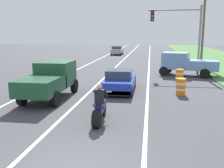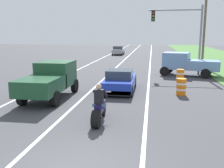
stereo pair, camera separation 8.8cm
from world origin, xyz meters
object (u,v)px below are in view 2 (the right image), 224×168
sports_car_blue (120,81)px  pickup_truck_right_shoulder_light_blue (187,63)px  pickup_truck_left_lane_dark_green (50,79)px  traffic_light_mast_near (184,29)px  motorcycle_with_rider (99,109)px  construction_barrel_mid (180,76)px  distant_car_far_ahead (118,50)px  construction_barrel_nearest (181,87)px

sports_car_blue → pickup_truck_right_shoulder_light_blue: pickup_truck_right_shoulder_light_blue is taller
pickup_truck_left_lane_dark_green → traffic_light_mast_near: 13.47m
traffic_light_mast_near → motorcycle_with_rider: bearing=-109.1°
construction_barrel_mid → distant_car_far_ahead: 26.42m
sports_car_blue → pickup_truck_right_shoulder_light_blue: bearing=54.0°
pickup_truck_left_lane_dark_green → construction_barrel_nearest: 7.58m
construction_barrel_mid → distant_car_far_ahead: (-7.90, 25.21, 0.27)m
pickup_truck_right_shoulder_light_blue → construction_barrel_nearest: bearing=-99.5°
construction_barrel_mid → traffic_light_mast_near: bearing=81.9°
motorcycle_with_rider → construction_barrel_mid: bearing=66.4°
traffic_light_mast_near → pickup_truck_left_lane_dark_green: bearing=-129.1°
construction_barrel_mid → distant_car_far_ahead: bearing=107.4°
sports_car_blue → construction_barrel_nearest: sports_car_blue is taller
construction_barrel_nearest → pickup_truck_left_lane_dark_green: bearing=-165.9°
construction_barrel_nearest → pickup_truck_right_shoulder_light_blue: bearing=80.5°
construction_barrel_mid → motorcycle_with_rider: bearing=-113.6°
sports_car_blue → traffic_light_mast_near: traffic_light_mast_near is taller
construction_barrel_nearest → distant_car_far_ahead: bearing=104.4°
construction_barrel_mid → distant_car_far_ahead: size_ratio=0.25×
sports_car_blue → construction_barrel_mid: (4.08, 3.43, -0.13)m
sports_car_blue → pickup_truck_left_lane_dark_green: pickup_truck_left_lane_dark_green is taller
traffic_light_mast_near → construction_barrel_mid: size_ratio=6.00×
motorcycle_with_rider → sports_car_blue: size_ratio=0.51×
motorcycle_with_rider → distant_car_far_ahead: 34.95m
pickup_truck_right_shoulder_light_blue → construction_barrel_mid: bearing=-104.7°
traffic_light_mast_near → distant_car_far_ahead: (-8.51, 20.92, -3.23)m
motorcycle_with_rider → distant_car_far_ahead: bearing=96.1°
traffic_light_mast_near → sports_car_blue: bearing=-121.3°
pickup_truck_right_shoulder_light_blue → construction_barrel_nearest: 7.64m
pickup_truck_right_shoulder_light_blue → construction_barrel_nearest: (-1.26, -7.51, -0.60)m
pickup_truck_left_lane_dark_green → construction_barrel_nearest: pickup_truck_left_lane_dark_green is taller
traffic_light_mast_near → construction_barrel_nearest: (-0.96, -8.37, -3.49)m
sports_car_blue → construction_barrel_mid: bearing=40.1°
sports_car_blue → pickup_truck_right_shoulder_light_blue: size_ratio=0.84×
sports_car_blue → construction_barrel_mid: sports_car_blue is taller
construction_barrel_nearest → motorcycle_with_rider: bearing=-124.9°
pickup_truck_left_lane_dark_green → traffic_light_mast_near: size_ratio=0.80×
distant_car_far_ahead → pickup_truck_right_shoulder_light_blue: bearing=-68.0°
sports_car_blue → traffic_light_mast_near: (4.68, 7.72, 3.37)m
traffic_light_mast_near → construction_barrel_mid: bearing=-98.1°
motorcycle_with_rider → distant_car_far_ahead: size_ratio=0.55×
distant_car_far_ahead → pickup_truck_left_lane_dark_green: bearing=-89.6°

